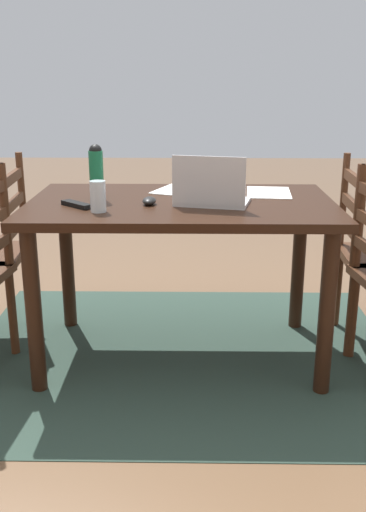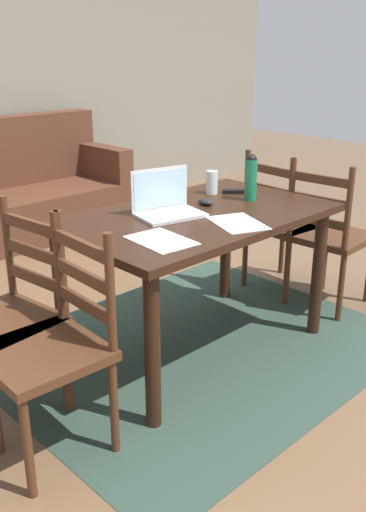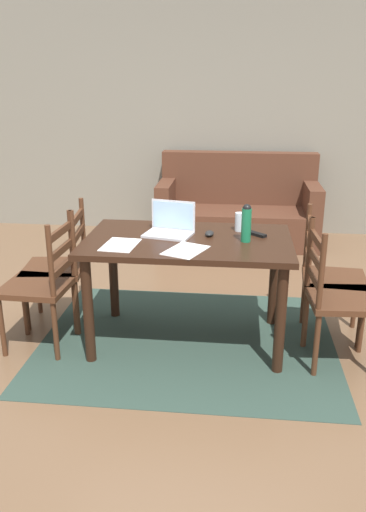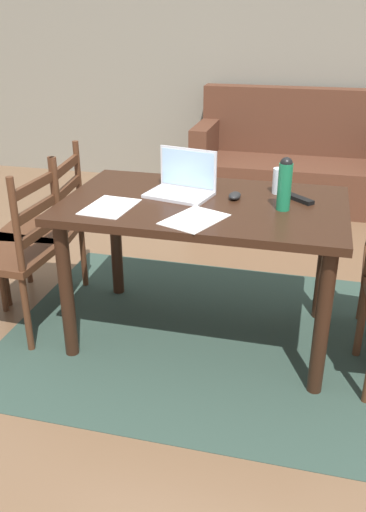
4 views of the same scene
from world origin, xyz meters
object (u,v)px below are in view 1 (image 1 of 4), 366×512
Objects in this scene: laptop at (211,193)px; drinking_glass at (98,196)px; dining_table at (181,224)px; water_bottle at (96,171)px; tv_remote at (76,204)px; computer_mouse at (149,201)px.

drinking_glass is at bearing 15.14° from laptop.
dining_table is 0.23m from laptop.
tv_remote is at bearing 65.75° from water_bottle.
computer_mouse is (0.14, 0.08, 0.13)m from dining_table.
computer_mouse is at bearing 141.66° from tv_remote.
tv_remote is (0.59, 0.03, -0.05)m from laptop.
laptop reaches higher than drinking_glass.
tv_remote is at bearing 3.23° from laptop.
computer_mouse is (-0.25, 0.10, -0.12)m from water_bottle.
laptop is 3.60× the size of computer_mouse.
dining_table is at bearing -146.97° from drinking_glass.
drinking_glass reaches higher than tv_remote.
water_bottle is 2.55× the size of computer_mouse.
water_bottle reaches higher than dining_table.
tv_remote is (0.46, 0.13, 0.12)m from dining_table.
laptop is (-0.13, 0.10, 0.17)m from dining_table.
dining_table is 0.21m from computer_mouse.
dining_table is 0.46m from water_bottle.
dining_table is at bearing -148.04° from computer_mouse.
drinking_glass is (0.48, 0.13, 0.01)m from laptop.
dining_table is 0.49m from tv_remote.
computer_mouse is at bearing -144.45° from drinking_glass.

